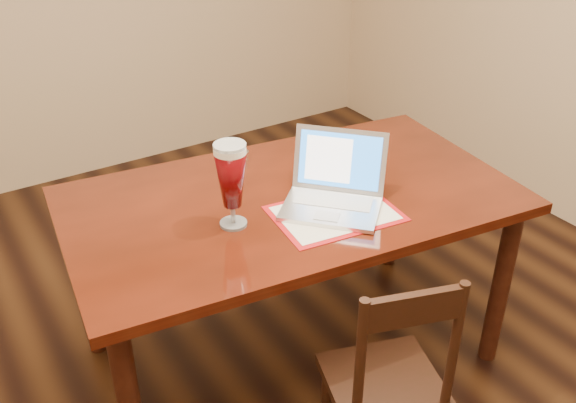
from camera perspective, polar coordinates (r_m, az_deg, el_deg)
ground at (r=2.81m, az=-0.93°, el=-17.48°), size 5.00×5.00×0.00m
dining_table at (r=2.57m, az=0.28°, el=-1.24°), size 1.87×1.20×1.15m
dining_chair at (r=2.31m, az=8.85°, el=-15.70°), size 0.48×0.47×0.92m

